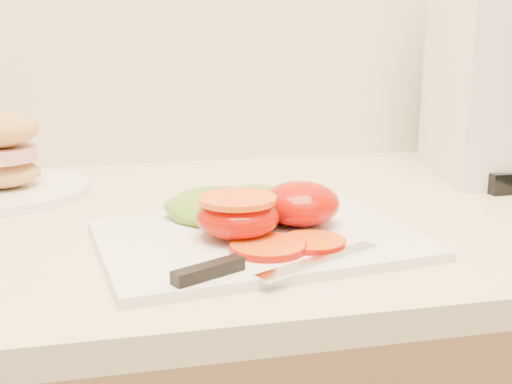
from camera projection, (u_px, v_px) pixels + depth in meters
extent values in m
cube|color=beige|center=(416.00, 210.00, 0.87)|extent=(3.92, 0.65, 0.03)
cube|color=white|center=(258.00, 240.00, 0.68)|extent=(0.36, 0.28, 0.01)
ellipsoid|color=#BE0D00|center=(300.00, 203.00, 0.72)|extent=(0.09, 0.09, 0.05)
ellipsoid|color=#BE0D00|center=(238.00, 217.00, 0.67)|extent=(0.09, 0.09, 0.04)
cylinder|color=red|center=(237.00, 199.00, 0.67)|extent=(0.08, 0.08, 0.01)
cylinder|color=orange|center=(268.00, 247.00, 0.64)|extent=(0.08, 0.08, 0.01)
cylinder|color=orange|center=(312.00, 242.00, 0.65)|extent=(0.07, 0.07, 0.01)
ellipsoid|color=olive|center=(226.00, 208.00, 0.74)|extent=(0.18, 0.15, 0.03)
ellipsoid|color=olive|center=(258.00, 204.00, 0.76)|extent=(0.15, 0.14, 0.03)
cube|color=silver|center=(320.00, 261.00, 0.60)|extent=(0.14, 0.08, 0.00)
cube|color=black|center=(209.00, 271.00, 0.57)|extent=(0.07, 0.05, 0.01)
cylinder|color=white|center=(2.00, 191.00, 0.89)|extent=(0.24, 0.24, 0.01)
ellipsoid|color=tan|center=(0.00, 174.00, 0.88)|extent=(0.11, 0.09, 0.04)
cube|color=silver|center=(509.00, 79.00, 0.98)|extent=(0.25, 0.29, 0.30)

